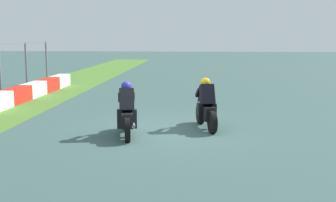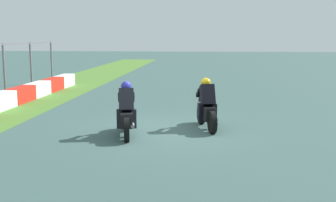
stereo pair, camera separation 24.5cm
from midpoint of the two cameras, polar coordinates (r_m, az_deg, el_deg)
The scene contains 3 objects.
ground_plane at distance 12.76m, azimuth -0.67°, elevation -3.84°, with size 120.00×120.00×0.00m, color #395652.
rider_lane_a at distance 12.93m, azimuth 4.51°, elevation -0.88°, with size 2.01×0.68×1.51m.
rider_lane_b at distance 11.99m, azimuth -6.02°, elevation -1.67°, with size 2.03×0.63×1.51m.
Camera 1 is at (-12.42, -0.95, 2.77)m, focal length 46.32 mm.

